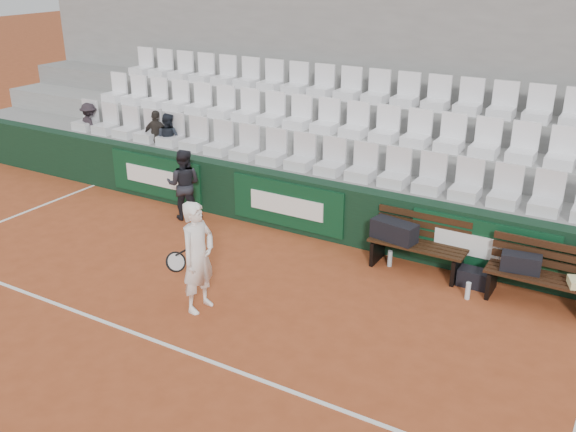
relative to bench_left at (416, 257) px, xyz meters
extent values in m
plane|color=#A34824|center=(-2.28, -3.58, -0.23)|extent=(80.00, 80.00, 0.00)
cube|color=white|center=(-2.28, -3.58, -0.22)|extent=(18.00, 0.06, 0.01)
cube|color=black|center=(-2.28, 0.42, 0.28)|extent=(18.00, 0.30, 1.00)
cube|color=#0C381E|center=(-5.48, 0.25, 0.30)|extent=(2.20, 0.04, 0.82)
cube|color=#0C381E|center=(-2.48, 0.25, 0.30)|extent=(2.20, 0.04, 0.82)
cube|color=#0C381E|center=(0.92, 0.25, 0.30)|extent=(2.20, 0.04, 0.82)
cube|color=gray|center=(-2.28, 1.05, 0.28)|extent=(18.00, 0.95, 1.00)
cube|color=#959592|center=(-2.28, 2.00, 0.50)|extent=(18.00, 0.95, 1.45)
cube|color=gray|center=(-2.28, 2.95, 0.72)|extent=(18.00, 0.95, 1.90)
cube|color=gray|center=(-2.28, 3.57, 1.98)|extent=(18.00, 0.30, 4.40)
cube|color=silver|center=(-2.28, 0.87, 1.09)|extent=(11.90, 0.44, 0.63)
cube|color=white|center=(-2.28, 1.82, 1.54)|extent=(11.90, 0.44, 0.63)
cube|color=white|center=(-2.28, 2.77, 1.99)|extent=(11.90, 0.44, 0.63)
cube|color=#351E10|center=(0.00, 0.00, 0.00)|extent=(1.50, 0.56, 0.45)
cube|color=#351D10|center=(1.85, -0.13, 0.00)|extent=(1.50, 0.56, 0.45)
cube|color=black|center=(-0.38, -0.03, 0.38)|extent=(0.76, 0.43, 0.31)
cube|color=black|center=(1.55, -0.12, 0.35)|extent=(0.57, 0.32, 0.25)
cube|color=black|center=(0.91, -0.05, -0.09)|extent=(0.44, 0.27, 0.27)
cylinder|color=#B0C0C7|center=(-0.40, -0.07, -0.09)|extent=(0.07, 0.07, 0.26)
cylinder|color=silver|center=(0.95, -0.48, -0.10)|extent=(0.07, 0.07, 0.26)
imported|color=white|center=(-2.19, -2.62, 0.57)|extent=(0.41, 0.60, 1.59)
torus|color=black|center=(-2.59, -2.62, 0.40)|extent=(0.19, 0.30, 0.26)
cylinder|color=black|center=(-2.46, -2.62, 0.58)|extent=(0.26, 0.03, 0.20)
imported|color=black|center=(-4.45, -0.14, 0.44)|extent=(0.80, 0.73, 1.33)
imported|color=black|center=(-7.90, 0.92, 1.29)|extent=(0.75, 0.56, 1.04)
imported|color=#2F2A25|center=(-5.97, 0.92, 1.32)|extent=(0.68, 0.37, 1.10)
imported|color=black|center=(-5.68, 0.92, 1.31)|extent=(0.58, 0.48, 1.08)
camera|label=1|loc=(2.81, -8.73, 4.40)|focal=40.00mm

